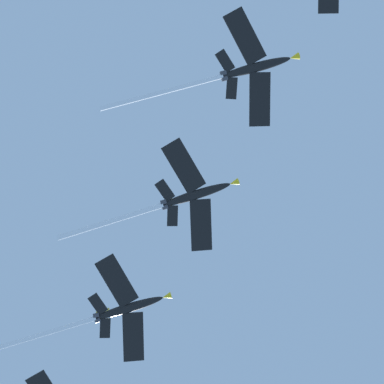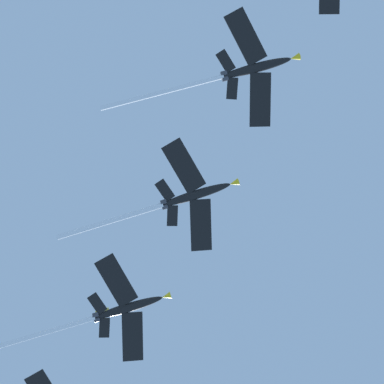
{
  "view_description": "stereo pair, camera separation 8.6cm",
  "coord_description": "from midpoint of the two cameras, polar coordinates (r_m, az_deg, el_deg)",
  "views": [
    {
      "loc": [
        32.61,
        30.04,
        1.72
      ],
      "look_at": [
        47.66,
        38.17,
        95.15
      ],
      "focal_mm": 52.26,
      "sensor_mm": 36.0,
      "label": 1
    },
    {
      "loc": [
        32.57,
        30.12,
        1.72
      ],
      "look_at": [
        47.66,
        38.17,
        95.15
      ],
      "focal_mm": 52.26,
      "sensor_mm": 36.0,
      "label": 2
    }
  ],
  "objects": [
    {
      "name": "jet_third",
      "position": [
        94.38,
        -1.63,
        -0.91
      ],
      "size": [
        19.74,
        31.15,
        6.24
      ],
      "color": "black"
    },
    {
      "name": "jet_fourth",
      "position": [
        99.56,
        -8.61,
        -12.24
      ],
      "size": [
        19.6,
        33.23,
        6.96
      ],
      "color": "black"
    },
    {
      "name": "jet_second",
      "position": [
        95.01,
        4.57,
        12.06
      ],
      "size": [
        19.63,
        33.36,
        6.96
      ],
      "color": "black"
    }
  ]
}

